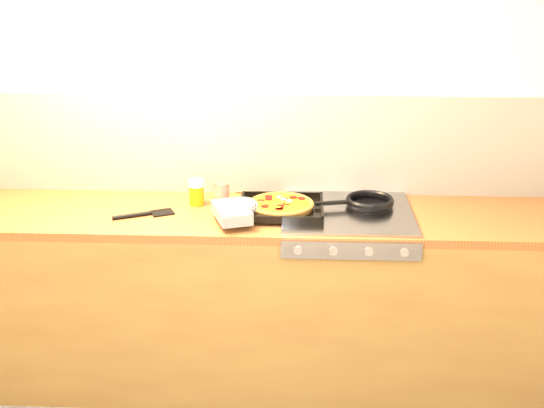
{
  "coord_description": "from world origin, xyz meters",
  "views": [
    {
      "loc": [
        0.24,
        -1.87,
        2.03
      ],
      "look_at": [
        0.1,
        1.08,
        0.95
      ],
      "focal_mm": 45.0,
      "sensor_mm": 36.0,
      "label": 1
    }
  ],
  "objects_px": {
    "juice_glass": "(196,192)",
    "frying_pan": "(369,202)",
    "pizza_on_tray": "(268,207)",
    "tomato_can": "(222,194)"
  },
  "relations": [
    {
      "from": "pizza_on_tray",
      "to": "juice_glass",
      "type": "relative_size",
      "value": 4.11
    },
    {
      "from": "pizza_on_tray",
      "to": "frying_pan",
      "type": "height_order",
      "value": "pizza_on_tray"
    },
    {
      "from": "frying_pan",
      "to": "juice_glass",
      "type": "height_order",
      "value": "juice_glass"
    },
    {
      "from": "juice_glass",
      "to": "frying_pan",
      "type": "bearing_deg",
      "value": -2.05
    },
    {
      "from": "pizza_on_tray",
      "to": "frying_pan",
      "type": "distance_m",
      "value": 0.48
    },
    {
      "from": "frying_pan",
      "to": "tomato_can",
      "type": "xyz_separation_m",
      "value": [
        -0.7,
        0.04,
        0.02
      ]
    },
    {
      "from": "frying_pan",
      "to": "juice_glass",
      "type": "relative_size",
      "value": 3.16
    },
    {
      "from": "tomato_can",
      "to": "juice_glass",
      "type": "height_order",
      "value": "juice_glass"
    },
    {
      "from": "tomato_can",
      "to": "juice_glass",
      "type": "distance_m",
      "value": 0.12
    },
    {
      "from": "frying_pan",
      "to": "tomato_can",
      "type": "height_order",
      "value": "tomato_can"
    }
  ]
}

